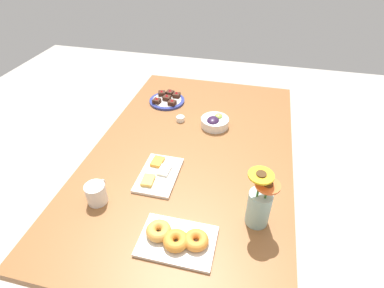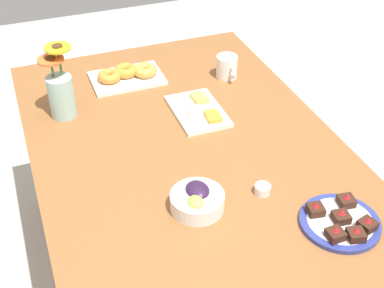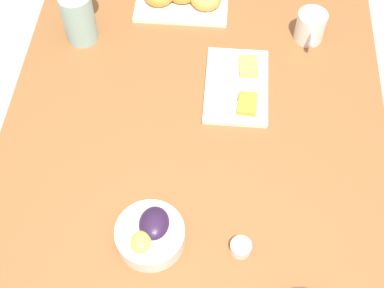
% 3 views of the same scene
% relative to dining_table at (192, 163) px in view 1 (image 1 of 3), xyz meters
% --- Properties ---
extents(ground_plane, '(6.00, 6.00, 0.00)m').
position_rel_dining_table_xyz_m(ground_plane, '(0.00, 0.00, -0.65)').
color(ground_plane, '#B7B2A8').
extents(dining_table, '(1.60, 1.00, 0.74)m').
position_rel_dining_table_xyz_m(dining_table, '(0.00, 0.00, 0.00)').
color(dining_table, brown).
rests_on(dining_table, ground_plane).
extents(coffee_mug, '(0.12, 0.08, 0.09)m').
position_rel_dining_table_xyz_m(coffee_mug, '(-0.42, 0.31, 0.13)').
color(coffee_mug, white).
rests_on(coffee_mug, dining_table).
extents(grape_bowl, '(0.16, 0.16, 0.07)m').
position_rel_dining_table_xyz_m(grape_bowl, '(0.24, -0.07, 0.12)').
color(grape_bowl, white).
rests_on(grape_bowl, dining_table).
extents(cheese_platter, '(0.26, 0.17, 0.03)m').
position_rel_dining_table_xyz_m(cheese_platter, '(-0.22, 0.11, 0.10)').
color(cheese_platter, white).
rests_on(cheese_platter, dining_table).
extents(croissant_platter, '(0.19, 0.28, 0.05)m').
position_rel_dining_table_xyz_m(croissant_platter, '(-0.54, -0.07, 0.11)').
color(croissant_platter, white).
rests_on(croissant_platter, dining_table).
extents(jam_cup_honey, '(0.05, 0.05, 0.03)m').
position_rel_dining_table_xyz_m(jam_cup_honey, '(0.25, 0.13, 0.10)').
color(jam_cup_honey, white).
rests_on(jam_cup_honey, dining_table).
extents(dessert_plate, '(0.22, 0.22, 0.05)m').
position_rel_dining_table_xyz_m(dessert_plate, '(0.44, 0.27, 0.10)').
color(dessert_plate, navy).
rests_on(dessert_plate, dining_table).
extents(flower_vase, '(0.10, 0.12, 0.27)m').
position_rel_dining_table_xyz_m(flower_vase, '(-0.37, -0.35, 0.18)').
color(flower_vase, '#99C1B7').
rests_on(flower_vase, dining_table).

